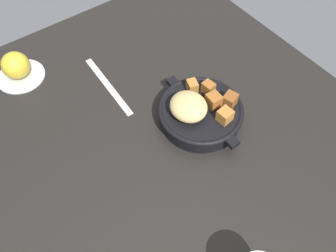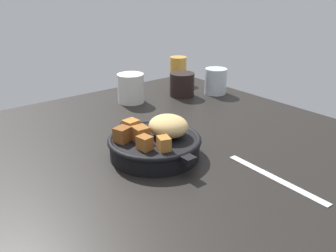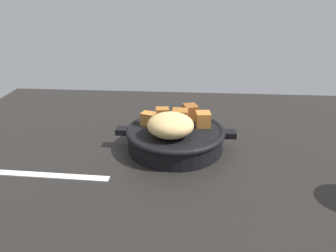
% 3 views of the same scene
% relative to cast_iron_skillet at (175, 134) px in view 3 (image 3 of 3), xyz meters
% --- Properties ---
extents(ground_plane, '(1.05, 0.91, 0.02)m').
position_rel_cast_iron_skillet_xyz_m(ground_plane, '(0.01, 0.07, -0.04)').
color(ground_plane, black).
extents(cast_iron_skillet, '(0.24, 0.20, 0.09)m').
position_rel_cast_iron_skillet_xyz_m(cast_iron_skillet, '(0.00, 0.00, 0.00)').
color(cast_iron_skillet, black).
rests_on(cast_iron_skillet, ground_plane).
extents(butter_knife, '(0.23, 0.02, 0.00)m').
position_rel_cast_iron_skillet_xyz_m(butter_knife, '(0.22, 0.12, -0.03)').
color(butter_knife, silver).
rests_on(butter_knife, ground_plane).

